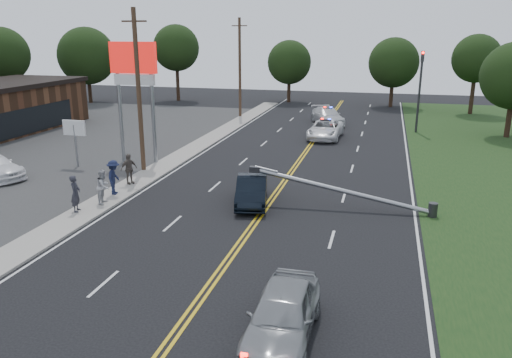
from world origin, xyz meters
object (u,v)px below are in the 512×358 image
(small_sign, at_px, (75,132))
(bystander_c, at_px, (114,177))
(fallen_streetlight, at_px, (351,192))
(bystander_b, at_px, (103,186))
(pylon_sign, at_px, (134,73))
(utility_pole_far, at_px, (240,68))
(utility_pole_mid, at_px, (139,91))
(bystander_d, at_px, (129,169))
(crashed_sedan, at_px, (252,190))
(emergency_b, at_px, (327,116))
(bystander_a, at_px, (75,193))
(traffic_signal, at_px, (420,85))
(waiting_sedan, at_px, (282,314))
(emergency_a, at_px, (325,129))

(small_sign, xyz_separation_m, bystander_c, (5.62, -4.99, -1.27))
(fallen_streetlight, xyz_separation_m, bystander_b, (-12.33, -2.45, 0.09))
(pylon_sign, distance_m, bystander_c, 8.82)
(pylon_sign, relative_size, utility_pole_far, 0.80)
(utility_pole_mid, relative_size, bystander_d, 5.63)
(utility_pole_far, relative_size, bystander_d, 5.63)
(fallen_streetlight, bearing_deg, bystander_c, -175.49)
(crashed_sedan, height_order, emergency_b, emergency_b)
(pylon_sign, relative_size, bystander_a, 4.40)
(utility_pole_mid, bearing_deg, traffic_signal, 45.80)
(crashed_sedan, distance_m, emergency_b, 24.55)
(fallen_streetlight, height_order, emergency_b, fallen_streetlight)
(utility_pole_mid, bearing_deg, bystander_b, -80.68)
(crashed_sedan, relative_size, waiting_sedan, 0.94)
(bystander_d, bearing_deg, fallen_streetlight, -62.99)
(traffic_signal, height_order, utility_pole_far, utility_pole_far)
(pylon_sign, xyz_separation_m, traffic_signal, (18.80, 16.00, -1.79))
(utility_pole_mid, bearing_deg, waiting_sedan, -51.75)
(utility_pole_mid, relative_size, bystander_b, 5.65)
(crashed_sedan, bearing_deg, pylon_sign, 134.32)
(utility_pole_far, xyz_separation_m, bystander_a, (0.41, -29.91, -4.06))
(bystander_a, distance_m, bystander_d, 4.87)
(waiting_sedan, xyz_separation_m, bystander_c, (-11.48, 10.61, 0.28))
(bystander_d, bearing_deg, waiting_sedan, -105.86)
(utility_pole_mid, bearing_deg, small_sign, 180.00)
(emergency_a, bearing_deg, bystander_b, -112.06)
(small_sign, bearing_deg, emergency_b, 55.01)
(fallen_streetlight, relative_size, bystander_a, 5.15)
(fallen_streetlight, distance_m, bystander_b, 12.57)
(utility_pole_mid, distance_m, waiting_sedan, 20.33)
(fallen_streetlight, xyz_separation_m, bystander_a, (-12.98, -3.91, 0.11))
(traffic_signal, distance_m, utility_pole_mid, 25.12)
(traffic_signal, bearing_deg, pylon_sign, -139.61)
(small_sign, xyz_separation_m, utility_pole_mid, (4.80, 0.00, 2.75))
(bystander_a, bearing_deg, fallen_streetlight, -88.37)
(traffic_signal, distance_m, utility_pole_far, 17.97)
(emergency_a, distance_m, bystander_d, 18.89)
(traffic_signal, bearing_deg, utility_pole_far, 167.11)
(traffic_signal, relative_size, emergency_b, 1.30)
(small_sign, distance_m, waiting_sedan, 23.20)
(crashed_sedan, xyz_separation_m, waiting_sedan, (3.96, -11.28, 0.07))
(small_sign, bearing_deg, utility_pole_mid, 0.00)
(pylon_sign, height_order, crashed_sedan, pylon_sign)
(pylon_sign, height_order, bystander_c, pylon_sign)
(pylon_sign, height_order, fallen_streetlight, pylon_sign)
(traffic_signal, height_order, emergency_b, traffic_signal)
(pylon_sign, bearing_deg, bystander_c, -73.13)
(emergency_a, bearing_deg, utility_pole_mid, -124.57)
(utility_pole_far, distance_m, waiting_sedan, 39.80)
(waiting_sedan, distance_m, emergency_a, 29.06)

